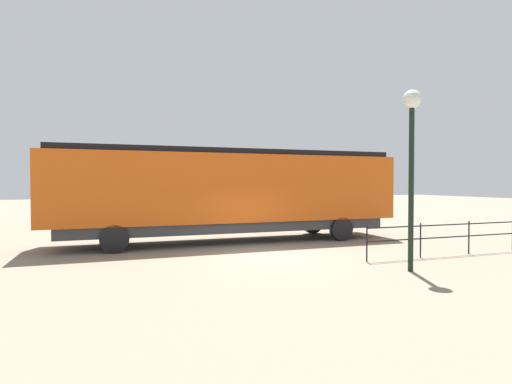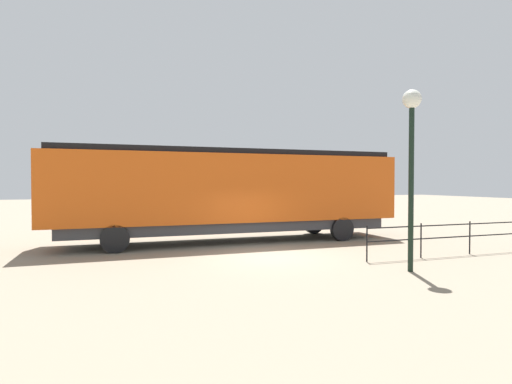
# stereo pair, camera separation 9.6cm
# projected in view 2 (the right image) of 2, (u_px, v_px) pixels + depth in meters

# --- Properties ---
(ground_plane) EXTENTS (120.00, 120.00, 0.00)m
(ground_plane) POSITION_uv_depth(u_px,v_px,m) (269.00, 256.00, 15.00)
(ground_plane) COLOR gray
(locomotive) EXTENTS (3.18, 15.65, 4.19)m
(locomotive) POSITION_uv_depth(u_px,v_px,m) (242.00, 191.00, 18.89)
(locomotive) COLOR #D15114
(locomotive) RESTS_ON ground_plane
(lamp_post) EXTENTS (0.57, 0.57, 5.53)m
(lamp_post) POSITION_uv_depth(u_px,v_px,m) (412.00, 136.00, 12.37)
(lamp_post) COLOR black
(lamp_post) RESTS_ON ground_plane
(platform_fence) EXTENTS (0.05, 11.47, 1.25)m
(platform_fence) POSITION_uv_depth(u_px,v_px,m) (492.00, 231.00, 15.84)
(platform_fence) COLOR black
(platform_fence) RESTS_ON ground_plane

